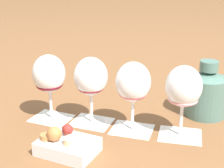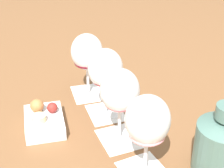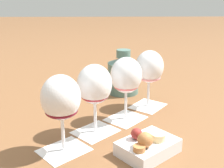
# 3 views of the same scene
# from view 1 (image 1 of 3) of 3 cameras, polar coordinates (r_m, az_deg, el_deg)

# --- Properties ---
(ground_plane) EXTENTS (8.00, 8.00, 0.00)m
(ground_plane) POSITION_cam_1_polar(r_m,az_deg,el_deg) (0.94, 0.08, -7.05)
(ground_plane) COLOR brown
(tasting_card_0) EXTENTS (0.14, 0.14, 0.00)m
(tasting_card_0) POSITION_cam_1_polar(r_m,az_deg,el_deg) (0.91, 11.24, -8.32)
(tasting_card_0) COLOR white
(tasting_card_0) RESTS_ON ground_plane
(tasting_card_1) EXTENTS (0.14, 0.14, 0.00)m
(tasting_card_1) POSITION_cam_1_polar(r_m,az_deg,el_deg) (0.93, 3.36, -7.53)
(tasting_card_1) COLOR white
(tasting_card_1) RESTS_ON ground_plane
(tasting_card_2) EXTENTS (0.14, 0.14, 0.00)m
(tasting_card_2) POSITION_cam_1_polar(r_m,az_deg,el_deg) (0.97, -3.39, -6.31)
(tasting_card_2) COLOR white
(tasting_card_2) RESTS_ON ground_plane
(tasting_card_3) EXTENTS (0.14, 0.14, 0.00)m
(tasting_card_3) POSITION_cam_1_polar(r_m,az_deg,el_deg) (1.00, -10.00, -5.59)
(tasting_card_3) COLOR white
(tasting_card_3) RESTS_ON ground_plane
(wine_glass_0) EXTENTS (0.09, 0.09, 0.19)m
(wine_glass_0) POSITION_cam_1_polar(r_m,az_deg,el_deg) (0.86, 11.79, -0.87)
(wine_glass_0) COLOR white
(wine_glass_0) RESTS_ON tasting_card_0
(wine_glass_1) EXTENTS (0.09, 0.09, 0.19)m
(wine_glass_1) POSITION_cam_1_polar(r_m,az_deg,el_deg) (0.88, 3.53, -0.18)
(wine_glass_1) COLOR white
(wine_glass_1) RESTS_ON tasting_card_1
(wine_glass_2) EXTENTS (0.09, 0.09, 0.19)m
(wine_glass_2) POSITION_cam_1_polar(r_m,az_deg,el_deg) (0.92, -3.54, 0.77)
(wine_glass_2) COLOR white
(wine_glass_2) RESTS_ON tasting_card_2
(wine_glass_3) EXTENTS (0.09, 0.09, 0.19)m
(wine_glass_3) POSITION_cam_1_polar(r_m,az_deg,el_deg) (0.95, -10.45, 1.26)
(wine_glass_3) COLOR white
(wine_glass_3) RESTS_ON tasting_card_3
(ceramic_vase) EXTENTS (0.12, 0.12, 0.16)m
(ceramic_vase) POSITION_cam_1_polar(r_m,az_deg,el_deg) (1.02, 15.43, -1.32)
(ceramic_vase) COLOR #4C7066
(ceramic_vase) RESTS_ON ground_plane
(snack_dish) EXTENTS (0.16, 0.16, 0.07)m
(snack_dish) POSITION_cam_1_polar(r_m,az_deg,el_deg) (0.82, -7.58, -9.93)
(snack_dish) COLOR silver
(snack_dish) RESTS_ON ground_plane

